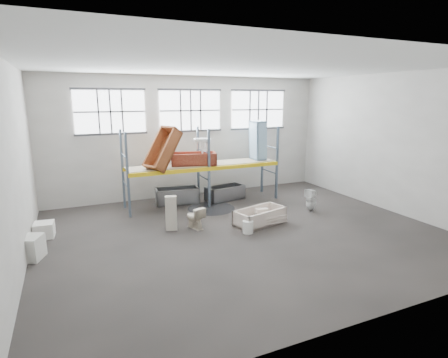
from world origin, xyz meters
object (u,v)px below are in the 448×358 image
blue_tub_upright (258,140)px  bucket (248,227)px  rust_tub_flat (194,159)px  carton_near (27,248)px  steel_tub_right (225,193)px  bathtub_beige (260,216)px  toilet_beige (195,217)px  toilet_white (311,200)px  steel_tub_left (177,195)px  cistern_tall (171,213)px

blue_tub_upright → bucket: blue_tub_upright is taller
rust_tub_flat → carton_near: rust_tub_flat is taller
rust_tub_flat → bucket: rust_tub_flat is taller
steel_tub_right → bathtub_beige: bearing=-92.2°
steel_tub_right → rust_tub_flat: 2.06m
toilet_beige → toilet_white: bearing=161.9°
rust_tub_flat → bucket: 3.97m
toilet_beige → steel_tub_left: size_ratio=0.43×
bathtub_beige → blue_tub_upright: bearing=48.1°
steel_tub_right → blue_tub_upright: (1.47, -0.06, 2.11)m
steel_tub_left → carton_near: size_ratio=2.34×
toilet_white → carton_near: (-9.29, -0.35, -0.11)m
rust_tub_flat → cistern_tall: bearing=-124.0°
blue_tub_upright → toilet_beige: bearing=-145.2°
toilet_white → steel_tub_left: (-4.26, 3.00, -0.11)m
steel_tub_left → bucket: size_ratio=4.31×
cistern_tall → bucket: bearing=-13.8°
bathtub_beige → steel_tub_right: (0.12, 3.14, 0.03)m
bathtub_beige → blue_tub_upright: size_ratio=1.11×
steel_tub_right → carton_near: size_ratio=2.20×
cistern_tall → carton_near: cistern_tall is taller
steel_tub_left → carton_near: same height
blue_tub_upright → carton_near: bearing=-160.6°
toilet_beige → toilet_white: toilet_white is taller
rust_tub_flat → carton_near: bearing=-152.6°
steel_tub_right → carton_near: carton_near is taller
bathtub_beige → toilet_white: (2.43, 0.46, 0.16)m
cistern_tall → steel_tub_left: cistern_tall is taller
toilet_beige → bucket: toilet_beige is taller
rust_tub_flat → carton_near: 6.48m
toilet_beige → bucket: (1.37, -1.08, -0.17)m
cistern_tall → steel_tub_right: 3.87m
bathtub_beige → toilet_beige: 2.18m
steel_tub_left → blue_tub_upright: 4.02m
bathtub_beige → steel_tub_left: steel_tub_left is taller
steel_tub_left → carton_near: bearing=-146.4°
bathtub_beige → bucket: (-0.75, -0.57, -0.06)m
toilet_beige → rust_tub_flat: bearing=-126.5°
toilet_white → toilet_beige: bearing=-102.6°
bathtub_beige → blue_tub_upright: blue_tub_upright is taller
blue_tub_upright → rust_tub_flat: bearing=-178.5°
steel_tub_right → blue_tub_upright: size_ratio=0.99×
steel_tub_left → rust_tub_flat: 1.68m
bathtub_beige → cistern_tall: 2.93m
rust_tub_flat → steel_tub_left: bearing=141.7°
cistern_tall → toilet_white: bearing=14.5°
bathtub_beige → steel_tub_right: bearing=73.2°
bucket → cistern_tall: bearing=149.5°
bathtub_beige → bucket: bathtub_beige is taller
toilet_beige → toilet_white: 4.55m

